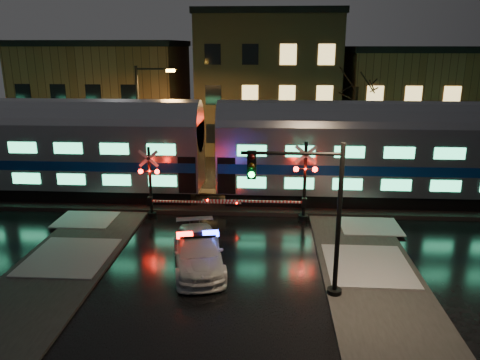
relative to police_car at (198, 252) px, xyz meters
name	(u,v)px	position (x,y,z in m)	size (l,w,h in m)	color
ground	(222,236)	(0.68, 3.43, -0.73)	(120.00, 120.00, 0.00)	black
ballast	(231,202)	(0.68, 8.43, -0.61)	(90.00, 4.20, 0.24)	black
sidewalk_left	(37,293)	(-5.82, -2.57, -0.67)	(4.00, 20.00, 0.12)	#2D2D2D
sidewalk_right	(384,304)	(7.18, -2.57, -0.67)	(4.00, 20.00, 0.12)	#2D2D2D
building_left	(107,96)	(-12.32, 25.43, 3.77)	(14.00, 10.00, 9.00)	brown
building_mid	(268,83)	(2.68, 25.93, 5.02)	(12.00, 11.00, 11.50)	brown
building_right	(412,101)	(15.68, 25.43, 3.52)	(12.00, 10.00, 8.50)	brown
train	(210,148)	(-0.53, 8.42, 2.66)	(51.00, 3.12, 5.92)	black
police_car	(198,252)	(0.00, 0.00, 0.00)	(3.05, 5.30, 1.61)	silver
crossing_signal_right	(298,189)	(4.46, 5.74, 1.07)	(6.12, 0.67, 4.33)	black
crossing_signal_left	(157,190)	(-3.08, 5.73, 0.90)	(5.57, 0.65, 3.94)	black
traffic_light	(313,218)	(4.53, -2.04, 2.40)	(3.81, 0.69, 5.89)	black
streetlight	(143,117)	(-5.47, 12.43, 3.79)	(2.62, 0.27, 7.84)	black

